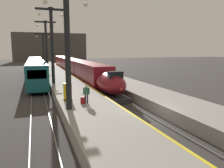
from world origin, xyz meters
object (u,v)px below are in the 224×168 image
at_px(regional_train_adjacent, 36,68).
at_px(rolling_suitcase, 83,100).
at_px(station_column_distant, 43,47).
at_px(ticket_machine_yellow, 68,92).
at_px(station_column_far, 46,42).
at_px(station_column_mid, 52,39).
at_px(station_column_near, 67,39).
at_px(highspeed_train_main, 75,67).
at_px(passenger_near_edge, 86,93).

bearing_deg(regional_train_adjacent, rolling_suitcase, -82.60).
relative_size(regional_train_adjacent, station_column_distant, 4.12).
height_order(station_column_distant, ticket_machine_yellow, station_column_distant).
bearing_deg(station_column_far, station_column_mid, -90.00).
relative_size(station_column_near, rolling_suitcase, 9.19).
bearing_deg(station_column_mid, ticket_machine_yellow, -88.23).
distance_m(station_column_far, station_column_distant, 13.98).
relative_size(highspeed_train_main, station_column_far, 5.57).
relative_size(highspeed_train_main, station_column_distant, 6.42).
xyz_separation_m(passenger_near_edge, ticket_machine_yellow, (-1.34, 1.97, -0.25)).
bearing_deg(ticket_machine_yellow, regional_train_adjacent, 95.64).
height_order(regional_train_adjacent, ticket_machine_yellow, regional_train_adjacent).
xyz_separation_m(regional_train_adjacent, passenger_near_edge, (3.89, -27.78, -0.09)).
xyz_separation_m(station_column_distant, rolling_suitcase, (1.39, -41.66, -5.06)).
xyz_separation_m(rolling_suitcase, ticket_machine_yellow, (-1.04, 1.87, 0.44)).
height_order(highspeed_train_main, ticket_machine_yellow, highspeed_train_main).
relative_size(station_column_mid, passenger_near_edge, 6.07).
bearing_deg(rolling_suitcase, passenger_near_edge, -19.11).
relative_size(station_column_near, ticket_machine_yellow, 5.64).
relative_size(highspeed_train_main, regional_train_adjacent, 1.56).
bearing_deg(passenger_near_edge, rolling_suitcase, 160.89).
height_order(highspeed_train_main, rolling_suitcase, highspeed_train_main).
xyz_separation_m(station_column_distant, passenger_near_edge, (1.69, -41.76, -4.37)).
bearing_deg(station_column_near, ticket_machine_yellow, 83.86).
distance_m(station_column_mid, ticket_machine_yellow, 12.54).
distance_m(regional_train_adjacent, station_column_far, 5.46).
bearing_deg(highspeed_train_main, ticket_machine_yellow, -101.15).
bearing_deg(highspeed_train_main, station_column_near, -100.64).
distance_m(highspeed_train_main, station_column_distant, 13.79).
distance_m(station_column_mid, station_column_far, 14.50).
xyz_separation_m(station_column_near, passenger_near_edge, (1.69, 1.28, -4.45)).
xyz_separation_m(station_column_mid, passenger_near_edge, (1.69, -13.31, -5.10)).
bearing_deg(passenger_near_edge, station_column_near, -142.75).
distance_m(regional_train_adjacent, station_column_mid, 15.48).
distance_m(highspeed_train_main, regional_train_adjacent, 8.43).
bearing_deg(regional_train_adjacent, passenger_near_edge, -82.03).
bearing_deg(station_column_near, highspeed_train_main, 79.36).
xyz_separation_m(station_column_near, ticket_machine_yellow, (0.35, 3.25, -4.70)).
bearing_deg(station_column_mid, station_column_far, 90.00).
bearing_deg(highspeed_train_main, station_column_far, -158.51).
bearing_deg(station_column_near, station_column_distant, 90.00).
xyz_separation_m(highspeed_train_main, regional_train_adjacent, (-8.10, -2.35, 0.17)).
xyz_separation_m(highspeed_train_main, station_column_far, (-5.90, -2.32, 5.18)).
distance_m(station_column_near, rolling_suitcase, 5.50).
distance_m(regional_train_adjacent, rolling_suitcase, 27.92).
xyz_separation_m(highspeed_train_main, rolling_suitcase, (-4.51, -30.03, -0.60)).
height_order(passenger_near_edge, ticket_machine_yellow, passenger_near_edge).
bearing_deg(rolling_suitcase, station_column_distant, 91.92).
bearing_deg(station_column_far, passenger_near_edge, -86.52).
bearing_deg(station_column_mid, station_column_distant, 90.00).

